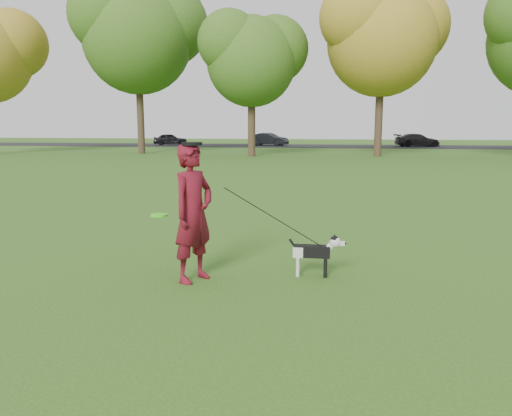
% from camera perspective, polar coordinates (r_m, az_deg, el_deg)
% --- Properties ---
extents(ground, '(120.00, 120.00, 0.00)m').
position_cam_1_polar(ground, '(6.79, -0.95, -8.51)').
color(ground, '#285116').
rests_on(ground, ground).
extents(road, '(120.00, 7.00, 0.02)m').
position_cam_1_polar(road, '(46.42, 7.27, 7.03)').
color(road, black).
rests_on(road, ground).
extents(man, '(0.71, 0.81, 1.86)m').
position_cam_1_polar(man, '(6.72, -7.18, -0.57)').
color(man, '#570C1D').
rests_on(man, ground).
extents(dog, '(0.80, 0.16, 0.61)m').
position_cam_1_polar(dog, '(7.01, 6.91, -4.84)').
color(dog, black).
rests_on(dog, ground).
extents(car_left, '(3.43, 2.13, 1.09)m').
position_cam_1_polar(car_left, '(48.83, -9.76, 7.75)').
color(car_left, black).
rests_on(car_left, road).
extents(car_mid, '(3.76, 2.19, 1.17)m').
position_cam_1_polar(car_mid, '(46.74, 1.49, 7.86)').
color(car_mid, black).
rests_on(car_mid, road).
extents(car_right, '(4.19, 2.41, 1.14)m').
position_cam_1_polar(car_right, '(47.00, 17.96, 7.38)').
color(car_right, black).
rests_on(car_right, road).
extents(man_held_items, '(2.30, 0.66, 1.47)m').
position_cam_1_polar(man_held_items, '(6.70, 2.21, -1.20)').
color(man_held_items, '#42E71D').
rests_on(man_held_items, ground).
extents(tree_row, '(51.74, 8.86, 12.01)m').
position_cam_1_polar(tree_row, '(32.95, 4.32, 18.92)').
color(tree_row, '#38281C').
rests_on(tree_row, ground).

